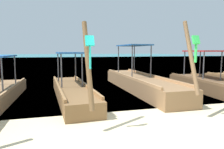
# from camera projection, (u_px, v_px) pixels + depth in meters

# --- Properties ---
(ground) EXTENTS (120.00, 120.00, 0.00)m
(ground) POSITION_uv_depth(u_px,v_px,m) (163.00, 139.00, 4.34)
(ground) COLOR beige
(sea_water) EXTENTS (120.00, 120.00, 0.00)m
(sea_water) POSITION_uv_depth(u_px,v_px,m) (64.00, 57.00, 64.04)
(sea_water) COLOR teal
(sea_water) RESTS_ON ground
(longtail_boat_turquoise_ribbon) EXTENTS (1.46, 6.39, 2.58)m
(longtail_boat_turquoise_ribbon) POSITION_uv_depth(u_px,v_px,m) (72.00, 91.00, 7.98)
(longtail_boat_turquoise_ribbon) COLOR brown
(longtail_boat_turquoise_ribbon) RESTS_ON ground
(longtail_boat_green_ribbon) EXTENTS (1.36, 7.62, 2.72)m
(longtail_boat_green_ribbon) POSITION_uv_depth(u_px,v_px,m) (140.00, 83.00, 9.62)
(longtail_boat_green_ribbon) COLOR olive
(longtail_boat_green_ribbon) RESTS_ON ground
(longtail_boat_yellow_ribbon) EXTENTS (1.56, 5.62, 2.38)m
(longtail_boat_yellow_ribbon) POSITION_uv_depth(u_px,v_px,m) (210.00, 85.00, 9.32)
(longtail_boat_yellow_ribbon) COLOR brown
(longtail_boat_yellow_ribbon) RESTS_ON ground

